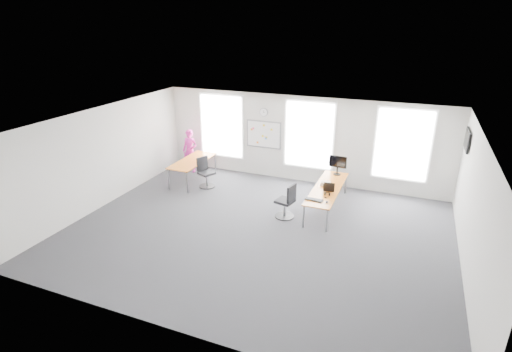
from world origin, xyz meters
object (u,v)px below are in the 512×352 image
at_px(desk_left, 193,162).
at_px(keyboard, 314,200).
at_px(desk_right, 327,189).
at_px(chair_left, 205,174).
at_px(monitor, 338,163).
at_px(person, 190,151).
at_px(chair_right, 287,203).
at_px(headphones, 327,194).

bearing_deg(desk_left, keyboard, -17.57).
bearing_deg(keyboard, desk_right, 91.80).
xyz_separation_m(chair_left, monitor, (4.28, 0.95, 0.63)).
height_order(person, keyboard, person).
distance_m(desk_left, chair_left, 0.75).
xyz_separation_m(desk_right, chair_right, (-0.94, -0.97, -0.20)).
distance_m(desk_left, monitor, 4.98).
xyz_separation_m(desk_right, person, (-5.45, 1.29, 0.15)).
xyz_separation_m(desk_left, chair_right, (3.93, -1.46, -0.25)).
bearing_deg(headphones, monitor, 86.86).
relative_size(desk_left, monitor, 3.33).
height_order(chair_right, monitor, monitor).
xyz_separation_m(desk_left, keyboard, (4.73, -1.50, 0.01)).
bearing_deg(monitor, chair_right, -110.27).
relative_size(desk_right, person, 1.80).
relative_size(chair_right, keyboard, 2.11).
bearing_deg(chair_left, desk_right, -69.24).
relative_size(keyboard, headphones, 3.03).
bearing_deg(chair_right, headphones, 124.82).
relative_size(chair_right, headphones, 6.40).
relative_size(person, headphones, 9.87).
height_order(headphones, monitor, monitor).
xyz_separation_m(desk_left, person, (-0.57, 0.80, 0.10)).
xyz_separation_m(headphones, monitor, (-0.07, 1.71, 0.34)).
relative_size(chair_left, keyboard, 2.08).
height_order(desk_right, desk_left, desk_left).
bearing_deg(headphones, desk_left, 162.95).
relative_size(desk_right, keyboard, 5.85).
xyz_separation_m(person, monitor, (5.50, -0.12, 0.28)).
distance_m(chair_right, person, 5.05).
relative_size(desk_left, chair_right, 2.03).
bearing_deg(headphones, keyboard, -124.52).
height_order(chair_right, person, person).
distance_m(desk_left, chair_right, 4.20).
relative_size(person, keyboard, 3.26).
distance_m(keyboard, monitor, 2.22).
height_order(desk_right, keyboard, keyboard).
height_order(desk_right, chair_right, chair_right).
distance_m(desk_left, person, 0.99).
bearing_deg(monitor, desk_right, -87.79).
height_order(chair_left, person, person).
xyz_separation_m(chair_right, headphones, (1.06, 0.43, 0.29)).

